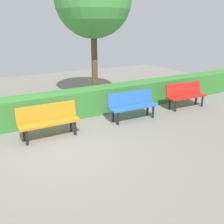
# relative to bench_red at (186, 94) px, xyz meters

# --- Properties ---
(ground_plane) EXTENTS (19.74, 19.74, 0.00)m
(ground_plane) POSITION_rel_bench_red_xyz_m (4.80, 1.01, -0.48)
(ground_plane) COLOR gray
(bench_red) EXTENTS (1.54, 0.53, 0.86)m
(bench_red) POSITION_rel_bench_red_xyz_m (0.00, 0.00, 0.00)
(bench_red) COLOR red
(bench_red) RESTS_ON ground_plane
(bench_blue) EXTENTS (1.58, 0.49, 0.86)m
(bench_blue) POSITION_rel_bench_red_xyz_m (2.29, 0.06, 0.00)
(bench_blue) COLOR blue
(bench_blue) RESTS_ON ground_plane
(bench_orange) EXTENTS (1.56, 0.47, 0.86)m
(bench_orange) POSITION_rel_bench_red_xyz_m (4.92, 0.09, 0.00)
(bench_orange) COLOR orange
(bench_orange) RESTS_ON ground_plane
(hedge_row) EXTENTS (15.74, 0.70, 0.84)m
(hedge_row) POSITION_rel_bench_red_xyz_m (3.68, -1.05, -0.06)
(hedge_row) COLOR #387F33
(hedge_row) RESTS_ON ground_plane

